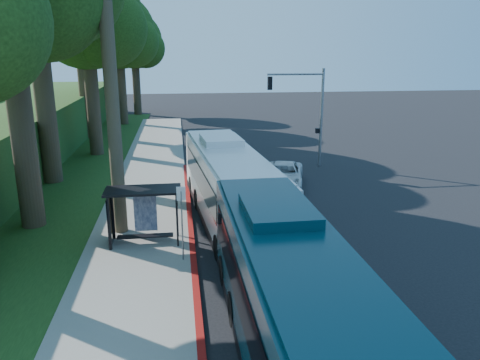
{
  "coord_description": "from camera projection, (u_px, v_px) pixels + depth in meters",
  "views": [
    {
      "loc": [
        -5.43,
        -22.36,
        8.27
      ],
      "look_at": [
        -2.3,
        1.0,
        1.66
      ],
      "focal_mm": 35.0,
      "sensor_mm": 36.0,
      "label": 1
    }
  ],
  "objects": [
    {
      "name": "ground",
      "position": [
        286.0,
        214.0,
        24.27
      ],
      "size": [
        140.0,
        140.0,
        0.0
      ],
      "primitive_type": "plane",
      "color": "black",
      "rests_on": "ground"
    },
    {
      "name": "sidewalk",
      "position": [
        143.0,
        220.0,
        23.32
      ],
      "size": [
        4.5,
        70.0,
        0.12
      ],
      "primitive_type": "cube",
      "color": "gray",
      "rests_on": "ground"
    },
    {
      "name": "red_curb",
      "position": [
        193.0,
        250.0,
        19.79
      ],
      "size": [
        0.25,
        30.0,
        0.13
      ],
      "primitive_type": "cube",
      "color": "maroon",
      "rests_on": "ground"
    },
    {
      "name": "grass_verge",
      "position": [
        50.0,
        195.0,
        27.37
      ],
      "size": [
        8.0,
        70.0,
        0.06
      ],
      "primitive_type": "cube",
      "color": "#234719",
      "rests_on": "ground"
    },
    {
      "name": "bus_shelter",
      "position": [
        138.0,
        205.0,
        20.12
      ],
      "size": [
        3.2,
        1.51,
        2.55
      ],
      "color": "black",
      "rests_on": "ground"
    },
    {
      "name": "stop_sign_pole",
      "position": [
        182.0,
        214.0,
        18.24
      ],
      "size": [
        0.35,
        0.06,
        3.17
      ],
      "color": "gray",
      "rests_on": "ground"
    },
    {
      "name": "traffic_signal_pole",
      "position": [
        308.0,
        106.0,
        33.1
      ],
      "size": [
        4.1,
        0.3,
        7.0
      ],
      "color": "gray",
      "rests_on": "ground"
    },
    {
      "name": "tree_2",
      "position": [
        87.0,
        19.0,
        35.17
      ],
      "size": [
        8.82,
        8.4,
        15.12
      ],
      "color": "#382B1E",
      "rests_on": "ground"
    },
    {
      "name": "tree_3",
      "position": [
        79.0,
        6.0,
        42.14
      ],
      "size": [
        10.08,
        9.6,
        17.28
      ],
      "color": "#382B1E",
      "rests_on": "ground"
    },
    {
      "name": "tree_4",
      "position": [
        119.0,
        35.0,
        50.7
      ],
      "size": [
        8.4,
        8.0,
        14.14
      ],
      "color": "#382B1E",
      "rests_on": "ground"
    },
    {
      "name": "tree_5",
      "position": [
        135.0,
        43.0,
        58.67
      ],
      "size": [
        7.35,
        7.0,
        12.86
      ],
      "color": "#382B1E",
      "rests_on": "ground"
    },
    {
      "name": "white_bus",
      "position": [
        229.0,
        184.0,
        22.81
      ],
      "size": [
        3.88,
        13.28,
        3.9
      ],
      "rotation": [
        0.0,
        0.0,
        0.08
      ],
      "color": "silver",
      "rests_on": "ground"
    },
    {
      "name": "teal_bus",
      "position": [
        294.0,
        304.0,
        12.1
      ],
      "size": [
        2.97,
        13.2,
        3.93
      ],
      "rotation": [
        0.0,
        0.0,
        0.01
      ],
      "color": "#0A2F3A",
      "rests_on": "ground"
    },
    {
      "name": "pickup",
      "position": [
        284.0,
        175.0,
        29.27
      ],
      "size": [
        3.56,
        5.45,
        1.39
      ],
      "primitive_type": "imported",
      "rotation": [
        0.0,
        0.0,
        -0.27
      ],
      "color": "silver",
      "rests_on": "ground"
    }
  ]
}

